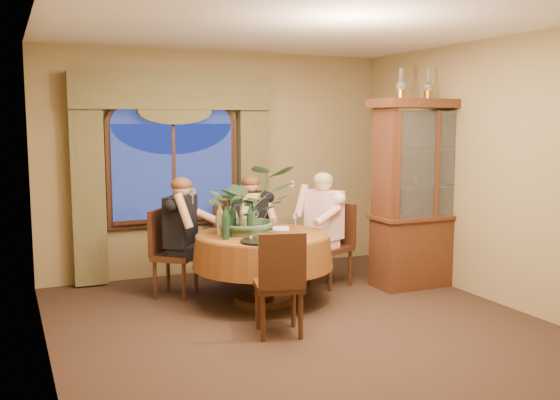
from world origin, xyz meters
name	(u,v)px	position (x,y,z in m)	size (l,w,h in m)	color
floor	(304,328)	(0.00, 0.00, 0.00)	(5.00, 5.00, 0.00)	black
wall_back	(218,163)	(0.00, 2.50, 1.40)	(4.50, 4.50, 0.00)	olive
wall_right	(495,172)	(2.25, 0.00, 1.40)	(5.00, 5.00, 0.00)	olive
ceiling	(306,23)	(0.00, 0.00, 2.80)	(5.00, 5.00, 0.00)	white
window	(174,173)	(-0.60, 2.43, 1.30)	(1.62, 0.10, 1.32)	navy
arched_transom	(172,109)	(-0.60, 2.43, 2.08)	(1.60, 0.06, 0.44)	navy
drapery_left	(88,187)	(-1.63, 2.38, 1.18)	(0.38, 0.14, 2.32)	#4D4826
drapery_right	(253,180)	(0.43, 2.38, 1.18)	(0.38, 0.14, 2.32)	#4D4826
swag_valance	(174,92)	(-0.60, 2.35, 2.28)	(2.45, 0.16, 0.42)	#4D4826
dining_table	(263,268)	(-0.04, 0.92, 0.38)	(1.50, 1.50, 0.75)	maroon
china_cabinet	(425,193)	(1.99, 0.85, 1.09)	(1.35, 0.53, 2.18)	#3C1D12
oil_lamp_left	(401,83)	(1.61, 0.85, 2.35)	(0.11, 0.11, 0.34)	#A5722D
oil_lamp_center	(428,84)	(1.99, 0.85, 2.35)	(0.11, 0.11, 0.34)	#A5722D
oil_lamp_right	(455,85)	(2.37, 0.85, 2.35)	(0.11, 0.11, 0.34)	#A5722D
chair_right	(330,246)	(0.94, 1.24, 0.48)	(0.42, 0.42, 0.96)	black
chair_back_right	(234,240)	(0.03, 2.00, 0.48)	(0.42, 0.42, 0.96)	black
chair_back	(175,254)	(-0.83, 1.55, 0.48)	(0.42, 0.42, 0.96)	black
chair_front_left	(279,283)	(-0.29, -0.05, 0.48)	(0.42, 0.42, 0.96)	black
person_pink	(324,229)	(0.88, 1.27, 0.67)	(0.48, 0.44, 1.35)	beige
person_back	(181,237)	(-0.77, 1.51, 0.67)	(0.48, 0.44, 1.34)	black
person_scarf	(251,228)	(0.19, 1.86, 0.65)	(0.46, 0.43, 1.30)	black
stoneware_vase	(245,220)	(-0.19, 1.05, 0.89)	(0.15, 0.15, 0.28)	#9D8468
centerpiece_plant	(248,174)	(-0.14, 1.09, 1.37)	(0.97, 1.08, 0.84)	#345032
olive_bowl	(266,232)	(0.00, 0.91, 0.77)	(0.15, 0.15, 0.05)	brown
cheese_platter	(259,241)	(-0.26, 0.49, 0.76)	(0.38, 0.38, 0.02)	black
wine_bottle_0	(227,221)	(-0.45, 0.89, 0.92)	(0.07, 0.07, 0.33)	black
wine_bottle_1	(220,220)	(-0.48, 1.03, 0.92)	(0.07, 0.07, 0.33)	tan
wine_bottle_2	(243,219)	(-0.24, 0.97, 0.92)	(0.07, 0.07, 0.33)	tan
wine_bottle_3	(233,218)	(-0.31, 1.10, 0.92)	(0.07, 0.07, 0.33)	black
wine_bottle_4	(250,221)	(-0.23, 0.81, 0.92)	(0.07, 0.07, 0.33)	black
wine_bottle_5	(225,223)	(-0.50, 0.79, 0.92)	(0.07, 0.07, 0.33)	black
tasting_paper_0	(290,236)	(0.16, 0.67, 0.75)	(0.21, 0.30, 0.00)	white
tasting_paper_1	(279,228)	(0.24, 1.12, 0.75)	(0.21, 0.30, 0.00)	white
tasting_paper_2	(269,239)	(-0.11, 0.60, 0.75)	(0.21, 0.30, 0.00)	white
wine_glass_person_pink	(296,220)	(0.43, 1.10, 0.84)	(0.07, 0.07, 0.18)	silver
wine_glass_person_back	(218,223)	(-0.43, 1.24, 0.84)	(0.07, 0.07, 0.18)	silver
wine_glass_person_scarf	(256,218)	(0.08, 1.41, 0.84)	(0.07, 0.07, 0.18)	silver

